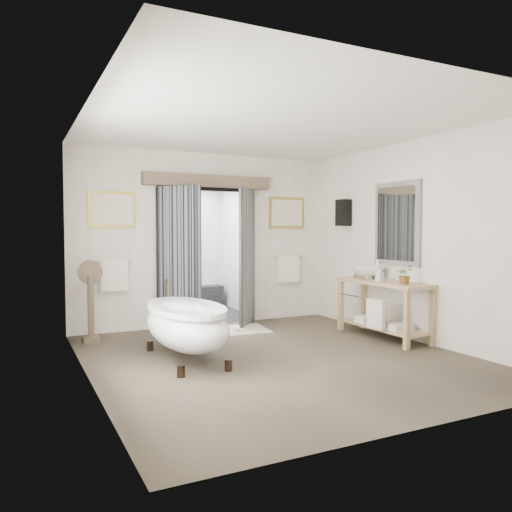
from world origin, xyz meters
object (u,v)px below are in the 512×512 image
at_px(rug, 230,330).
at_px(vanity, 383,304).
at_px(basin, 368,273).
at_px(clawfoot_tub, 186,324).

bearing_deg(rug, vanity, -39.46).
bearing_deg(rug, basin, -31.19).
xyz_separation_m(clawfoot_tub, vanity, (3.02, -0.07, 0.05)).
height_order(rug, basin, basin).
height_order(vanity, rug, vanity).
xyz_separation_m(rug, basin, (1.85, -1.12, 0.93)).
relative_size(clawfoot_tub, rug, 1.58).
relative_size(clawfoot_tub, vanity, 1.19).
distance_m(clawfoot_tub, vanity, 3.02).
height_order(clawfoot_tub, basin, basin).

